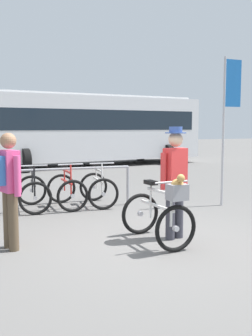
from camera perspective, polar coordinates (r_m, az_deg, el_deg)
ground_plane at (r=5.94m, az=4.67°, el=-10.79°), size 80.00×80.00×0.00m
bike_rack_rail at (r=8.23m, az=-7.76°, el=-1.55°), size 2.51×0.17×0.88m
racked_bike_black at (r=8.31m, az=-13.44°, el=-3.47°), size 0.75×1.14×0.97m
racked_bike_red at (r=8.42m, az=-8.69°, el=-3.25°), size 0.67×1.09×0.97m
racked_bike_white at (r=8.58m, az=-4.10°, el=-3.02°), size 0.78×1.16×0.97m
featured_bicycle at (r=5.72m, az=5.17°, el=-6.43°), size 0.73×1.23×1.09m
person_with_featured_bike at (r=5.97m, az=7.19°, el=-1.42°), size 0.52×0.32×1.72m
pedestrian_with_backpack at (r=5.64m, az=-16.89°, el=-2.19°), size 0.40×0.51×1.64m
bus_distant at (r=17.40m, az=-5.11°, el=6.12°), size 10.20×4.04×3.08m
banner_flag at (r=8.77m, az=14.88°, el=9.20°), size 0.45×0.05×3.20m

